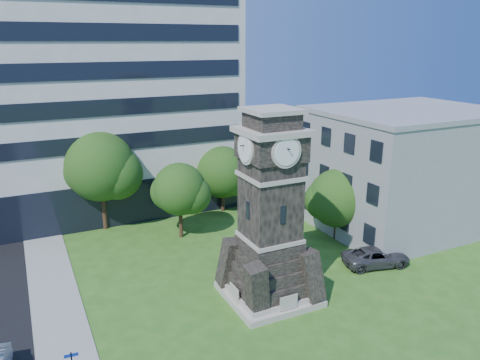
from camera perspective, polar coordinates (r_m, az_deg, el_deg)
ground at (r=28.64m, az=0.05°, el=-17.19°), size 160.00×160.00×0.00m
sidewalk at (r=30.84m, az=-21.14°, el=-15.69°), size 3.00×70.00×0.06m
clock_tower at (r=29.00m, az=3.67°, el=-4.98°), size 5.40×5.40×12.22m
office_tall at (r=47.82m, az=-17.73°, el=13.81°), size 26.20×15.11×28.60m
office_low at (r=43.62m, az=19.41°, el=1.41°), size 15.20×12.20×10.40m
car_east_lot at (r=36.27m, az=16.25°, el=-8.96°), size 5.34×3.34×1.38m
park_bench at (r=31.14m, az=8.61°, el=-13.32°), size 1.82×0.48×0.94m
tree_nw at (r=41.59m, az=-16.52°, el=1.29°), size 6.56×5.96×8.65m
tree_nc at (r=38.79m, az=-7.29°, el=-1.34°), size 4.79×4.36×6.42m
tree_ne at (r=44.68m, az=-2.07°, el=0.78°), size 5.46×4.96×6.39m
tree_east at (r=39.21m, az=11.89°, el=-2.35°), size 5.30×4.82×5.99m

